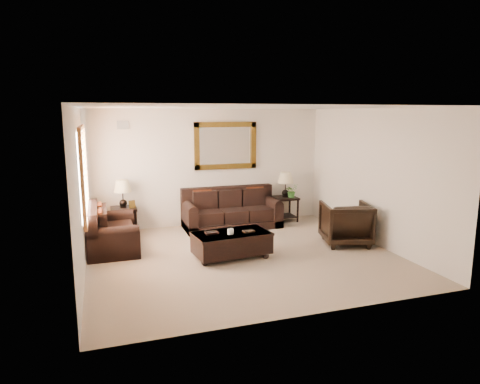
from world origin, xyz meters
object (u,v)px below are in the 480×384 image
object	(u,v)px
end_table_left	(123,199)
end_table_right	(285,189)
armchair	(346,221)
coffee_table	(232,242)
loveseat	(109,233)
sofa	(231,213)

from	to	relation	value
end_table_left	end_table_right	xyz separation A→B (m)	(3.81, 0.00, 0.00)
armchair	coffee_table	bearing A→B (deg)	17.10
loveseat	end_table_right	world-z (taller)	end_table_right
end_table_left	coffee_table	distance (m)	2.86
coffee_table	loveseat	bearing A→B (deg)	144.78
coffee_table	end_table_left	bearing A→B (deg)	122.82
loveseat	armchair	size ratio (longest dim) A/B	1.67
coffee_table	armchair	bearing A→B (deg)	-4.36
sofa	armchair	size ratio (longest dim) A/B	2.36
loveseat	coffee_table	xyz separation A→B (m)	(2.10, -1.17, -0.03)
sofa	coffee_table	size ratio (longest dim) A/B	1.53
end_table_left	armchair	size ratio (longest dim) A/B	1.28
end_table_left	end_table_right	bearing A→B (deg)	0.00
end_table_left	coffee_table	size ratio (longest dim) A/B	0.83
loveseat	coffee_table	world-z (taller)	loveseat
end_table_right	coffee_table	size ratio (longest dim) A/B	0.83
end_table_right	loveseat	bearing A→B (deg)	-166.21
end_table_left	end_table_right	distance (m)	3.81
end_table_right	coffee_table	bearing A→B (deg)	-133.02
sofa	end_table_right	bearing A→B (deg)	4.92
sofa	loveseat	size ratio (longest dim) A/B	1.42
end_table_right	sofa	bearing A→B (deg)	-175.08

